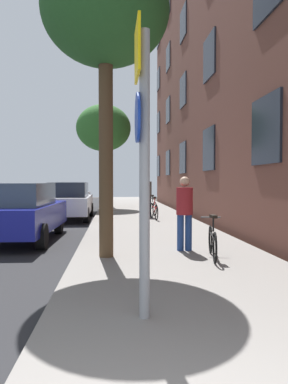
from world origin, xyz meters
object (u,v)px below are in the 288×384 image
object	(u,v)px
traffic_light	(109,166)
bicycle_2	(152,207)
sign_post	(142,147)
car_1	(70,201)
pedestrian_0	(185,208)
tree_near	(106,14)
car_2	(72,195)
bicycle_1	(154,210)
tree_far	(104,129)
bicycle_0	(213,241)
car_0	(19,211)
pedestrian_1	(147,193)

from	to	relation	value
traffic_light	bicycle_2	xyz separation A→B (m)	(2.03, -5.65, -2.15)
sign_post	car_1	distance (m)	11.85
pedestrian_0	tree_near	bearing A→B (deg)	-164.01
car_2	bicycle_1	bearing A→B (deg)	-59.06
tree_near	tree_far	size ratio (longest dim) A/B	1.01
bicycle_1	pedestrian_0	bearing A→B (deg)	-90.63
tree_near	bicycle_0	xyz separation A→B (m)	(2.15, -0.33, -4.61)
tree_far	bicycle_1	xyz separation A→B (m)	(2.24, -6.66, -4.31)
sign_post	car_1	bearing A→B (deg)	100.88
bicycle_0	bicycle_2	xyz separation A→B (m)	(-0.22, 9.34, 0.02)
sign_post	pedestrian_0	bearing A→B (deg)	71.72
tree_far	bicycle_1	bearing A→B (deg)	-71.41
sign_post	tree_far	bearing A→B (deg)	93.02
car_1	car_2	world-z (taller)	same
tree_far	pedestrian_0	size ratio (longest dim) A/B	3.65
traffic_light	bicycle_0	distance (m)	15.31
bicycle_1	bicycle_2	bearing A→B (deg)	86.61
traffic_light	car_2	bearing A→B (deg)	-161.85
sign_post	car_2	distance (m)	17.54
car_1	car_2	distance (m)	5.73
sign_post	car_0	bearing A→B (deg)	115.84
bicycle_2	tree_near	bearing A→B (deg)	-102.08
bicycle_0	bicycle_1	xyz separation A→B (m)	(-0.34, 7.45, 0.02)
traffic_light	pedestrian_0	bearing A→B (deg)	-82.59
sign_post	bicycle_2	distance (m)	12.53
bicycle_0	tree_near	bearing A→B (deg)	171.28
bicycle_0	pedestrian_1	xyz separation A→B (m)	(-0.53, 8.47, 0.69)
pedestrian_0	car_2	world-z (taller)	pedestrian_0
traffic_light	bicycle_0	world-z (taller)	traffic_light
tree_near	car_2	distance (m)	14.75
pedestrian_1	bicycle_2	bearing A→B (deg)	70.80
car_1	pedestrian_1	bearing A→B (deg)	-1.89
sign_post	bicycle_1	distance (m)	10.65
tree_far	bicycle_2	bearing A→B (deg)	-63.71
sign_post	pedestrian_0	world-z (taller)	sign_post
bicycle_0	pedestrian_0	xyz separation A→B (m)	(-0.41, 0.83, 0.61)
car_0	car_2	world-z (taller)	same
car_0	bicycle_0	bearing A→B (deg)	-33.62
tree_near	bicycle_0	bearing A→B (deg)	-8.72
pedestrian_1	tree_near	bearing A→B (deg)	-101.28
pedestrian_0	pedestrian_1	distance (m)	7.64
bicycle_0	car_1	size ratio (longest dim) A/B	0.35
car_0	tree_near	bearing A→B (deg)	-48.05
bicycle_2	bicycle_1	bearing A→B (deg)	-93.39
pedestrian_0	car_1	distance (m)	8.50
bicycle_1	car_1	distance (m)	3.76
bicycle_2	car_1	world-z (taller)	car_1
bicycle_0	car_0	xyz separation A→B (m)	(-4.61, 3.07, 0.38)
traffic_light	tree_far	bearing A→B (deg)	-110.14
bicycle_1	car_1	xyz separation A→B (m)	(-3.56, 1.13, 0.36)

